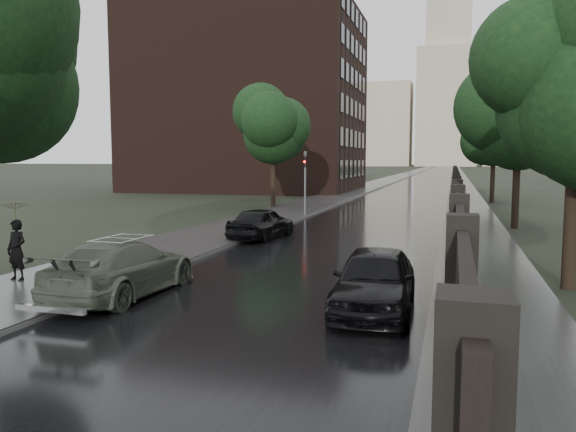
{
  "coord_description": "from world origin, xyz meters",
  "views": [
    {
      "loc": [
        4.46,
        -8.41,
        3.48
      ],
      "look_at": [
        -1.11,
        10.47,
        1.5
      ],
      "focal_mm": 35.0,
      "sensor_mm": 36.0,
      "label": 1
    }
  ],
  "objects_px": {
    "pedestrian_umbrella": "(15,217)",
    "car_right_near": "(375,280)",
    "hatchback_left": "(262,223)",
    "volga_sedan": "(122,268)",
    "traffic_light": "(305,177)",
    "tree_right_c": "(494,141)",
    "tree_left_far": "(273,135)",
    "tree_right_b": "(518,130)"
  },
  "relations": [
    {
      "from": "traffic_light",
      "to": "tree_left_far",
      "type": "bearing_deg",
      "value": 126.47
    },
    {
      "from": "traffic_light",
      "to": "pedestrian_umbrella",
      "type": "relative_size",
      "value": 1.52
    },
    {
      "from": "tree_left_far",
      "to": "car_right_near",
      "type": "relative_size",
      "value": 1.7
    },
    {
      "from": "tree_left_far",
      "to": "pedestrian_umbrella",
      "type": "bearing_deg",
      "value": -87.95
    },
    {
      "from": "tree_left_far",
      "to": "tree_right_c",
      "type": "height_order",
      "value": "tree_left_far"
    },
    {
      "from": "tree_right_b",
      "to": "volga_sedan",
      "type": "distance_m",
      "value": 21.63
    },
    {
      "from": "tree_right_b",
      "to": "tree_right_c",
      "type": "relative_size",
      "value": 1.0
    },
    {
      "from": "hatchback_left",
      "to": "volga_sedan",
      "type": "bearing_deg",
      "value": 96.95
    },
    {
      "from": "tree_left_far",
      "to": "traffic_light",
      "type": "bearing_deg",
      "value": -53.53
    },
    {
      "from": "tree_right_b",
      "to": "tree_right_c",
      "type": "distance_m",
      "value": 18.0
    },
    {
      "from": "volga_sedan",
      "to": "tree_right_c",
      "type": "bearing_deg",
      "value": -107.04
    },
    {
      "from": "hatchback_left",
      "to": "tree_right_c",
      "type": "bearing_deg",
      "value": -106.54
    },
    {
      "from": "tree_right_b",
      "to": "car_right_near",
      "type": "distance_m",
      "value": 18.84
    },
    {
      "from": "tree_left_far",
      "to": "tree_right_c",
      "type": "distance_m",
      "value": 18.45
    },
    {
      "from": "traffic_light",
      "to": "car_right_near",
      "type": "bearing_deg",
      "value": -71.12
    },
    {
      "from": "tree_right_b",
      "to": "pedestrian_umbrella",
      "type": "distance_m",
      "value": 23.24
    },
    {
      "from": "pedestrian_umbrella",
      "to": "tree_left_far",
      "type": "bearing_deg",
      "value": 97.15
    },
    {
      "from": "car_right_near",
      "to": "pedestrian_umbrella",
      "type": "xyz_separation_m",
      "value": [
        -9.87,
        -0.1,
        1.17
      ]
    },
    {
      "from": "tree_right_c",
      "to": "traffic_light",
      "type": "distance_m",
      "value": 19.26
    },
    {
      "from": "hatchback_left",
      "to": "tree_left_far",
      "type": "bearing_deg",
      "value": -66.76
    },
    {
      "from": "tree_right_b",
      "to": "traffic_light",
      "type": "xyz_separation_m",
      "value": [
        -11.8,
        2.99,
        -2.55
      ]
    },
    {
      "from": "traffic_light",
      "to": "pedestrian_umbrella",
      "type": "xyz_separation_m",
      "value": [
        -2.77,
        -20.84,
        -0.49
      ]
    },
    {
      "from": "hatchback_left",
      "to": "car_right_near",
      "type": "bearing_deg",
      "value": 128.44
    },
    {
      "from": "tree_right_c",
      "to": "hatchback_left",
      "type": "xyz_separation_m",
      "value": [
        -11.07,
        -25.3,
        -4.24
      ]
    },
    {
      "from": "volga_sedan",
      "to": "hatchback_left",
      "type": "relative_size",
      "value": 1.19
    },
    {
      "from": "traffic_light",
      "to": "hatchback_left",
      "type": "height_order",
      "value": "traffic_light"
    },
    {
      "from": "tree_right_b",
      "to": "car_right_near",
      "type": "bearing_deg",
      "value": -104.86
    },
    {
      "from": "pedestrian_umbrella",
      "to": "volga_sedan",
      "type": "bearing_deg",
      "value": 1.38
    },
    {
      "from": "volga_sedan",
      "to": "pedestrian_umbrella",
      "type": "bearing_deg",
      "value": -3.66
    },
    {
      "from": "volga_sedan",
      "to": "tree_left_far",
      "type": "bearing_deg",
      "value": -80.36
    },
    {
      "from": "volga_sedan",
      "to": "hatchback_left",
      "type": "bearing_deg",
      "value": -90.09
    },
    {
      "from": "volga_sedan",
      "to": "traffic_light",
      "type": "bearing_deg",
      "value": -88.04
    },
    {
      "from": "volga_sedan",
      "to": "car_right_near",
      "type": "height_order",
      "value": "car_right_near"
    },
    {
      "from": "tree_right_b",
      "to": "hatchback_left",
      "type": "height_order",
      "value": "tree_right_b"
    },
    {
      "from": "traffic_light",
      "to": "tree_right_c",
      "type": "bearing_deg",
      "value": 51.82
    },
    {
      "from": "tree_left_far",
      "to": "hatchback_left",
      "type": "relative_size",
      "value": 1.77
    },
    {
      "from": "traffic_light",
      "to": "hatchback_left",
      "type": "xyz_separation_m",
      "value": [
        0.73,
        -10.29,
        -1.69
      ]
    },
    {
      "from": "pedestrian_umbrella",
      "to": "car_right_near",
      "type": "bearing_deg",
      "value": 5.68
    },
    {
      "from": "tree_left_far",
      "to": "car_right_near",
      "type": "bearing_deg",
      "value": -67.26
    },
    {
      "from": "tree_right_c",
      "to": "pedestrian_umbrella",
      "type": "relative_size",
      "value": 2.67
    },
    {
      "from": "traffic_light",
      "to": "hatchback_left",
      "type": "distance_m",
      "value": 10.46
    },
    {
      "from": "tree_left_far",
      "to": "tree_right_c",
      "type": "bearing_deg",
      "value": 32.83
    }
  ]
}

